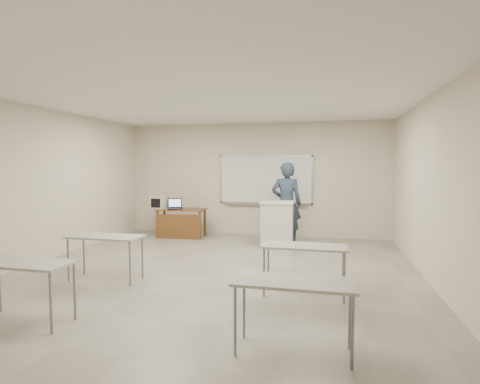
% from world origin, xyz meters
% --- Properties ---
extents(floor, '(7.00, 8.00, 0.01)m').
position_xyz_m(floor, '(0.00, 0.00, -0.01)').
color(floor, gray).
rests_on(floor, ground).
extents(whiteboard, '(2.48, 0.10, 1.31)m').
position_xyz_m(whiteboard, '(0.30, 3.97, 1.48)').
color(whiteboard, white).
rests_on(whiteboard, floor).
extents(student_desks, '(4.40, 2.20, 0.73)m').
position_xyz_m(student_desks, '(-0.00, -1.35, 0.67)').
color(student_desks, '#9B9B96').
rests_on(student_desks, floor).
extents(instructor_desk, '(1.24, 0.62, 0.75)m').
position_xyz_m(instructor_desk, '(-1.80, 3.15, 0.51)').
color(instructor_desk, brown).
rests_on(instructor_desk, floor).
extents(podium, '(0.74, 0.54, 1.05)m').
position_xyz_m(podium, '(0.80, 2.59, 0.53)').
color(podium, white).
rests_on(podium, floor).
extents(crt_monitor, '(0.36, 0.40, 0.34)m').
position_xyz_m(crt_monitor, '(-2.35, 3.13, 0.91)').
color(crt_monitor, '#B3AB91').
rests_on(crt_monitor, instructor_desk).
extents(laptop, '(0.36, 0.34, 0.27)m').
position_xyz_m(laptop, '(-1.90, 3.13, 0.81)').
color(laptop, black).
rests_on(laptop, instructor_desk).
extents(mouse, '(0.12, 0.10, 0.04)m').
position_xyz_m(mouse, '(-1.25, 3.31, 0.77)').
color(mouse, '#A1A3A8').
rests_on(mouse, instructor_desk).
extents(keyboard, '(0.45, 0.18, 0.02)m').
position_xyz_m(keyboard, '(0.95, 2.66, 1.06)').
color(keyboard, '#B3AB91').
rests_on(keyboard, podium).
extents(presenter, '(0.76, 0.54, 1.95)m').
position_xyz_m(presenter, '(0.96, 3.04, 0.98)').
color(presenter, black).
rests_on(presenter, floor).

